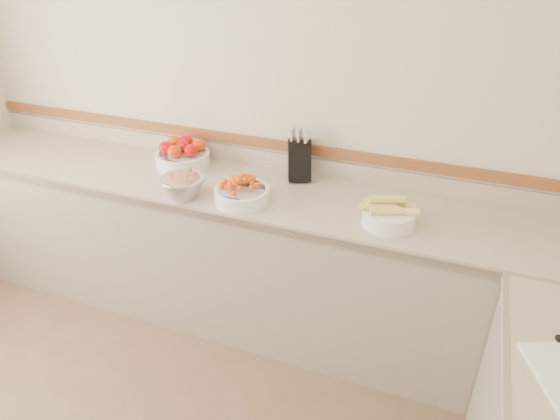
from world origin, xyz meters
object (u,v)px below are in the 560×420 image
(corn_bowl, at_px, (389,214))
(rhubarb_bowl, at_px, (183,185))
(knife_block, at_px, (299,159))
(tomato_bowl, at_px, (183,155))
(cherry_tomato_bowl, at_px, (242,192))

(corn_bowl, bearing_deg, rhubarb_bowl, -174.36)
(corn_bowl, distance_m, rhubarb_bowl, 1.08)
(knife_block, relative_size, corn_bowl, 1.08)
(tomato_bowl, distance_m, rhubarb_bowl, 0.41)
(knife_block, relative_size, tomato_bowl, 0.95)
(corn_bowl, xyz_separation_m, rhubarb_bowl, (-1.07, -0.11, 0.02))
(corn_bowl, bearing_deg, tomato_bowl, 169.32)
(corn_bowl, bearing_deg, cherry_tomato_bowl, -176.80)
(tomato_bowl, height_order, corn_bowl, tomato_bowl)
(rhubarb_bowl, bearing_deg, cherry_tomato_bowl, 11.51)
(corn_bowl, relative_size, rhubarb_bowl, 1.18)
(knife_block, bearing_deg, cherry_tomato_bowl, -117.79)
(tomato_bowl, bearing_deg, rhubarb_bowl, -58.55)
(cherry_tomato_bowl, bearing_deg, knife_block, 62.21)
(knife_block, height_order, corn_bowl, knife_block)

